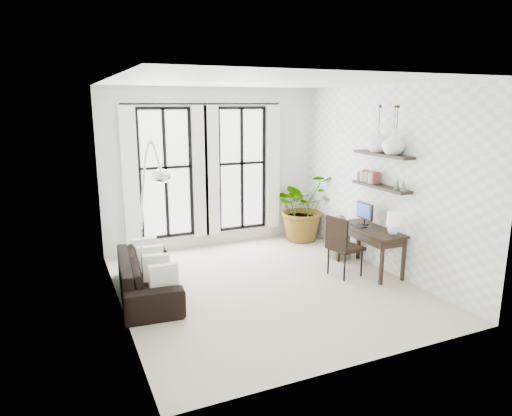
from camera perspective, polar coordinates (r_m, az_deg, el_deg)
floor at (r=7.51m, az=1.19°, el=-9.69°), size 5.00×5.00×0.00m
ceiling at (r=6.93m, az=1.31°, el=15.50°), size 5.00×5.00×0.00m
wall_left at (r=6.44m, az=-17.19°, el=0.79°), size 0.00×5.00×5.00m
wall_right at (r=8.25m, az=15.57°, el=3.48°), size 0.00×5.00×5.00m
wall_back at (r=9.34m, az=-5.31°, el=4.97°), size 4.50×0.00×4.50m
windows at (r=9.22m, az=-6.34°, el=4.59°), size 3.26×0.13×2.65m
wall_shelves at (r=8.07m, az=15.24°, el=4.22°), size 0.25×1.30×0.60m
sofa at (r=7.29m, az=-13.40°, el=-8.19°), size 1.02×2.17×0.61m
throw_pillows at (r=7.24m, az=-12.70°, el=-6.67°), size 0.40×1.52×0.40m
plant at (r=9.80m, az=5.90°, el=0.18°), size 1.51×1.36×1.46m
desk at (r=8.11m, az=14.30°, el=-2.92°), size 0.56×1.32×1.17m
desk_chair at (r=7.84m, az=10.65°, el=-4.30°), size 0.57×0.57×1.05m
arc_lamp at (r=6.85m, az=-13.01°, el=2.82°), size 0.74×0.61×2.37m
buddha at (r=8.88m, az=10.37°, el=-3.85°), size 0.47×0.47×0.84m
vase_a at (r=7.79m, az=16.82°, el=7.81°), size 0.37×0.37×0.38m
vase_b at (r=8.10m, az=14.97°, el=8.10°), size 0.37×0.37×0.38m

